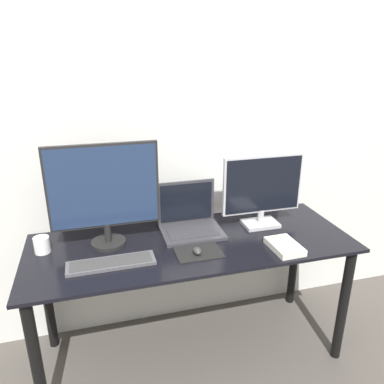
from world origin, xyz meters
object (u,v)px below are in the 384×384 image
at_px(monitor_right, 262,189).
at_px(book, 285,246).
at_px(monitor_left, 104,192).
at_px(laptop, 189,219).
at_px(mug, 42,245).
at_px(keyboard, 111,263).
at_px(mouse, 197,251).

distance_m(monitor_right, book, 0.37).
relative_size(monitor_left, laptop, 1.65).
xyz_separation_m(laptop, book, (0.42, -0.35, -0.05)).
height_order(monitor_left, mug, monitor_left).
height_order(keyboard, book, book).
bearing_deg(mouse, monitor_right, 26.95).
distance_m(keyboard, book, 0.88).
bearing_deg(mug, laptop, 3.65).
xyz_separation_m(laptop, mug, (-0.79, -0.05, -0.02)).
distance_m(laptop, mug, 0.79).
relative_size(monitor_right, mug, 5.62).
bearing_deg(monitor_left, mouse, -28.53).
distance_m(monitor_right, laptop, 0.45).
xyz_separation_m(keyboard, mug, (-0.33, 0.21, 0.03)).
xyz_separation_m(monitor_right, keyboard, (-0.88, -0.21, -0.22)).
bearing_deg(monitor_left, mug, 179.81).
xyz_separation_m(monitor_left, monitor_right, (0.88, -0.00, -0.07)).
height_order(mouse, book, mouse).
xyz_separation_m(book, mug, (-1.21, 0.30, 0.03)).
bearing_deg(laptop, keyboard, -150.14).
height_order(mouse, mug, mug).
xyz_separation_m(laptop, keyboard, (-0.46, -0.26, -0.06)).
relative_size(monitor_right, book, 2.29).
xyz_separation_m(mouse, book, (0.45, -0.07, -0.00)).
height_order(monitor_left, mouse, monitor_left).
bearing_deg(book, mug, 166.03).
bearing_deg(book, monitor_left, 161.16).
xyz_separation_m(monitor_left, mug, (-0.33, 0.00, -0.26)).
height_order(keyboard, mouse, mouse).
distance_m(book, mug, 1.24).
bearing_deg(book, keyboard, 174.43).
distance_m(monitor_left, laptop, 0.52).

